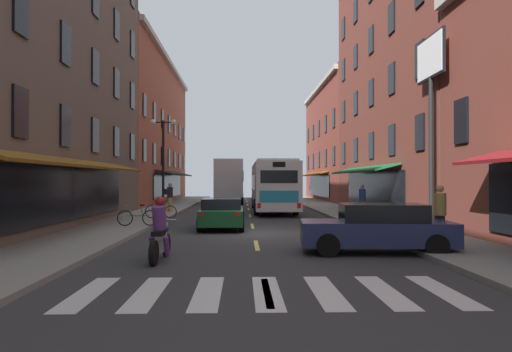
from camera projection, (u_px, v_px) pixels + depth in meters
ground_plane at (254, 235)px, 18.97m from camera, size 34.80×80.00×0.10m
lane_centre_dashes at (254, 234)px, 18.72m from camera, size 0.14×73.90×0.01m
crosswalk_near at (267, 292)px, 8.97m from camera, size 7.10×2.80×0.01m
sidewalk_left at (103, 232)px, 18.80m from camera, size 3.00×80.00×0.14m
sidewalk_right at (402, 231)px, 19.14m from camera, size 3.00×80.00×0.14m
billboard_sign at (431, 83)px, 19.21m from camera, size 0.40×2.64×7.70m
transit_bus at (272, 186)px, 32.48m from camera, size 2.68×12.18×3.32m
box_truck at (230, 181)px, 42.86m from camera, size 2.50×7.86×3.86m
sedan_near at (231, 193)px, 53.71m from camera, size 1.95×4.40×1.37m
sedan_mid at (222, 213)px, 20.81m from camera, size 1.91×4.27×1.31m
sedan_far at (378, 228)px, 13.84m from camera, size 4.44×2.24×1.41m
motorcycle_rider at (160, 234)px, 12.42m from camera, size 0.62×2.07×1.66m
bicycle_near at (138, 217)px, 20.68m from camera, size 1.71×0.48×0.91m
bicycle_mid at (161, 211)px, 24.78m from camera, size 1.69×0.51×0.91m
pedestrian_near at (170, 196)px, 30.27m from camera, size 0.51×0.48×1.79m
pedestrian_mid at (440, 213)px, 14.62m from camera, size 0.36×0.36×1.82m
pedestrian_far at (362, 200)px, 25.89m from camera, size 0.36×0.36×1.73m
street_lamp_twin at (163, 162)px, 26.41m from camera, size 1.42×0.32×5.29m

